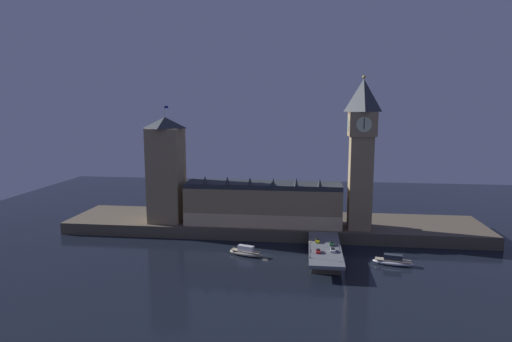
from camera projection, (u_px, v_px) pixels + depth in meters
ground_plane at (265, 255)px, 194.31m from camera, size 400.00×400.00×0.00m
embankment at (272, 225)px, 232.15m from camera, size 220.00×42.00×6.08m
parliament_hall at (263, 203)px, 221.49m from camera, size 80.08×18.84×26.06m
clock_tower at (361, 149)px, 208.71m from camera, size 13.48×13.59×75.35m
victoria_tower at (166, 170)px, 225.27m from camera, size 17.12×17.12×61.23m
bridge at (325, 252)px, 185.61m from camera, size 13.85×46.00×6.35m
car_northbound_lead at (318, 241)px, 191.84m from camera, size 1.90×4.42×1.51m
car_northbound_trail at (318, 251)px, 178.11m from camera, size 1.86×4.11×1.42m
car_southbound_lead at (333, 250)px, 179.25m from camera, size 2.07×4.28×1.50m
car_southbound_trail at (332, 243)px, 187.77m from camera, size 1.84×4.52×1.52m
pedestrian_near_rail at (311, 251)px, 177.34m from camera, size 0.38×0.38×1.77m
pedestrian_mid_walk at (340, 247)px, 181.87m from camera, size 0.38×0.38×1.73m
pedestrian_far_rail at (311, 236)px, 198.58m from camera, size 0.38×0.38×1.61m
street_lamp_near at (310, 247)px, 170.96m from camera, size 1.34×0.60×7.11m
boat_upstream at (246, 252)px, 192.29m from camera, size 16.57×8.54×4.77m
boat_downstream at (393, 261)px, 181.06m from camera, size 17.27×7.61×4.64m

